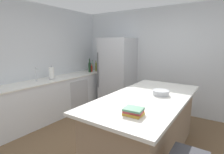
# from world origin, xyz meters

# --- Properties ---
(ground_plane) EXTENTS (7.20, 7.20, 0.00)m
(ground_plane) POSITION_xyz_m (0.00, 0.00, 0.00)
(ground_plane) COLOR brown
(wall_rear) EXTENTS (6.00, 0.10, 2.60)m
(wall_rear) POSITION_xyz_m (0.00, 2.25, 1.30)
(wall_rear) COLOR silver
(wall_rear) RESTS_ON ground_plane
(wall_left) EXTENTS (0.10, 6.00, 2.60)m
(wall_left) POSITION_xyz_m (-2.45, 0.00, 1.30)
(wall_left) COLOR silver
(wall_left) RESTS_ON ground_plane
(counter_run_left) EXTENTS (0.65, 3.15, 0.91)m
(counter_run_left) POSITION_xyz_m (-2.09, 0.54, 0.45)
(counter_run_left) COLOR silver
(counter_run_left) RESTS_ON ground_plane
(kitchen_island) EXTENTS (1.09, 2.27, 0.93)m
(kitchen_island) POSITION_xyz_m (0.31, 0.25, 0.47)
(kitchen_island) COLOR #8E755B
(kitchen_island) RESTS_ON ground_plane
(refrigerator) EXTENTS (0.82, 0.78, 1.85)m
(refrigerator) POSITION_xyz_m (-1.22, 1.83, 0.93)
(refrigerator) COLOR #B7BABF
(refrigerator) RESTS_ON ground_plane
(sink_faucet) EXTENTS (0.15, 0.05, 0.30)m
(sink_faucet) POSITION_xyz_m (-2.14, 0.01, 1.06)
(sink_faucet) COLOR silver
(sink_faucet) RESTS_ON counter_run_left
(paper_towel_roll) EXTENTS (0.14, 0.14, 0.31)m
(paper_towel_roll) POSITION_xyz_m (-2.08, 0.35, 1.04)
(paper_towel_roll) COLOR gray
(paper_towel_roll) RESTS_ON counter_run_left
(vinegar_bottle) EXTENTS (0.05, 0.05, 0.28)m
(vinegar_bottle) POSITION_xyz_m (-2.00, 2.00, 1.02)
(vinegar_bottle) COLOR #994C23
(vinegar_bottle) RESTS_ON counter_run_left
(olive_oil_bottle) EXTENTS (0.06, 0.06, 0.31)m
(olive_oil_bottle) POSITION_xyz_m (-2.04, 1.91, 1.03)
(olive_oil_bottle) COLOR olive
(olive_oil_bottle) RESTS_ON counter_run_left
(gin_bottle) EXTENTS (0.06, 0.06, 0.31)m
(gin_bottle) POSITION_xyz_m (-2.11, 1.82, 1.03)
(gin_bottle) COLOR #8CB79E
(gin_bottle) RESTS_ON counter_run_left
(hot_sauce_bottle) EXTENTS (0.05, 0.05, 0.23)m
(hot_sauce_bottle) POSITION_xyz_m (-2.05, 1.72, 1.00)
(hot_sauce_bottle) COLOR red
(hot_sauce_bottle) RESTS_ON counter_run_left
(wine_bottle) EXTENTS (0.07, 0.07, 0.39)m
(wine_bottle) POSITION_xyz_m (-2.04, 1.62, 1.05)
(wine_bottle) COLOR #19381E
(wine_bottle) RESTS_ON counter_run_left
(cookbook_stack) EXTENTS (0.22, 0.19, 0.08)m
(cookbook_stack) POSITION_xyz_m (0.46, -0.50, 0.97)
(cookbook_stack) COLOR gold
(cookbook_stack) RESTS_ON kitchen_island
(mixing_bowl) EXTENTS (0.25, 0.25, 0.08)m
(mixing_bowl) POSITION_xyz_m (0.46, 0.42, 0.97)
(mixing_bowl) COLOR #B2B5BA
(mixing_bowl) RESTS_ON kitchen_island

